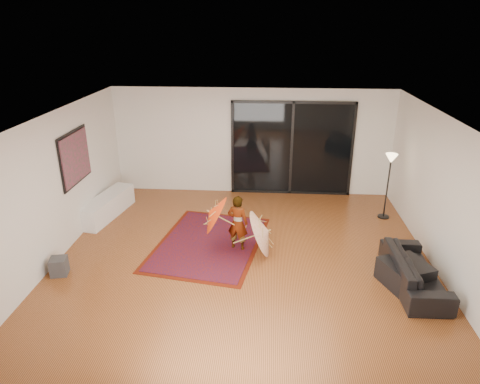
# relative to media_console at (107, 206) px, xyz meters

# --- Properties ---
(floor) EXTENTS (7.00, 7.00, 0.00)m
(floor) POSITION_rel_media_console_xyz_m (3.25, -1.77, -0.25)
(floor) COLOR #9E532B
(floor) RESTS_ON ground
(ceiling) EXTENTS (7.00, 7.00, 0.00)m
(ceiling) POSITION_rel_media_console_xyz_m (3.25, -1.77, 2.45)
(ceiling) COLOR white
(ceiling) RESTS_ON wall_back
(wall_back) EXTENTS (7.00, 0.00, 7.00)m
(wall_back) POSITION_rel_media_console_xyz_m (3.25, 1.73, 1.10)
(wall_back) COLOR silver
(wall_back) RESTS_ON floor
(wall_front) EXTENTS (7.00, 0.00, 7.00)m
(wall_front) POSITION_rel_media_console_xyz_m (3.25, -5.27, 1.10)
(wall_front) COLOR silver
(wall_front) RESTS_ON floor
(wall_left) EXTENTS (0.00, 7.00, 7.00)m
(wall_left) POSITION_rel_media_console_xyz_m (-0.25, -1.77, 1.10)
(wall_left) COLOR silver
(wall_left) RESTS_ON floor
(wall_right) EXTENTS (0.00, 7.00, 7.00)m
(wall_right) POSITION_rel_media_console_xyz_m (6.75, -1.77, 1.10)
(wall_right) COLOR silver
(wall_right) RESTS_ON floor
(sliding_door) EXTENTS (3.06, 0.07, 2.40)m
(sliding_door) POSITION_rel_media_console_xyz_m (4.25, 1.70, 0.95)
(sliding_door) COLOR black
(sliding_door) RESTS_ON wall_back
(painting) EXTENTS (0.04, 1.28, 1.08)m
(painting) POSITION_rel_media_console_xyz_m (-0.21, -0.77, 1.40)
(painting) COLOR black
(painting) RESTS_ON wall_left
(media_console) EXTENTS (0.75, 1.82, 0.49)m
(media_console) POSITION_rel_media_console_xyz_m (0.00, 0.00, 0.00)
(media_console) COLOR white
(media_console) RESTS_ON floor
(speaker) EXTENTS (0.34, 0.34, 0.32)m
(speaker) POSITION_rel_media_console_xyz_m (0.00, -2.45, -0.08)
(speaker) COLOR #424244
(speaker) RESTS_ON floor
(persian_rug) EXTENTS (2.44, 3.08, 0.02)m
(persian_rug) POSITION_rel_media_console_xyz_m (2.51, -1.16, -0.24)
(persian_rug) COLOR #521407
(persian_rug) RESTS_ON floor
(sofa) EXTENTS (0.76, 1.87, 0.54)m
(sofa) POSITION_rel_media_console_xyz_m (6.20, -2.35, 0.03)
(sofa) COLOR black
(sofa) RESTS_ON floor
(ottoman) EXTENTS (0.93, 0.93, 0.41)m
(ottoman) POSITION_rel_media_console_xyz_m (6.05, -2.34, -0.04)
(ottoman) COLOR black
(ottoman) RESTS_ON floor
(floor_lamp) EXTENTS (0.26, 0.26, 1.52)m
(floor_lamp) POSITION_rel_media_console_xyz_m (6.35, 0.36, 0.95)
(floor_lamp) COLOR black
(floor_lamp) RESTS_ON floor
(child) EXTENTS (0.47, 0.38, 1.13)m
(child) POSITION_rel_media_console_xyz_m (3.11, -1.32, 0.32)
(child) COLOR #999999
(child) RESTS_ON floor
(parasol_orange) EXTENTS (0.54, 0.80, 0.86)m
(parasol_orange) POSITION_rel_media_console_xyz_m (2.56, -1.37, 0.49)
(parasol_orange) COLOR #F13D0C
(parasol_orange) RESTS_ON child
(parasol_white) EXTENTS (0.55, 0.93, 0.96)m
(parasol_white) POSITION_rel_media_console_xyz_m (3.71, -1.47, 0.26)
(parasol_white) COLOR white
(parasol_white) RESTS_ON floor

